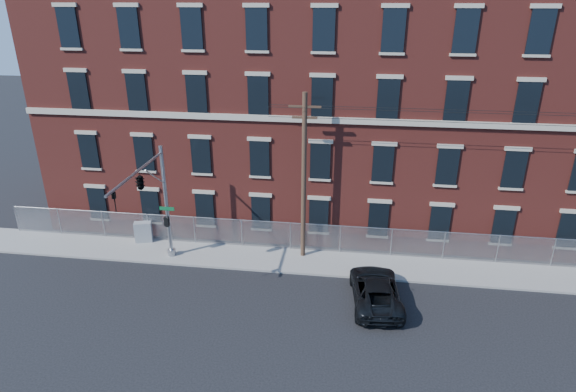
{
  "coord_description": "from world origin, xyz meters",
  "views": [
    {
      "loc": [
        4.59,
        -20.16,
        14.9
      ],
      "look_at": [
        1.3,
        4.0,
        4.68
      ],
      "focal_mm": 29.93,
      "sensor_mm": 36.0,
      "label": 1
    }
  ],
  "objects_px": {
    "traffic_signal_mast": "(147,190)",
    "pickup_truck": "(376,290)",
    "utility_pole_near": "(304,176)",
    "utility_cabinet": "(143,232)"
  },
  "relations": [
    {
      "from": "utility_pole_near",
      "to": "pickup_truck",
      "type": "distance_m",
      "value": 7.55
    },
    {
      "from": "utility_pole_near",
      "to": "traffic_signal_mast",
      "type": "bearing_deg",
      "value": -156.86
    },
    {
      "from": "utility_pole_near",
      "to": "utility_cabinet",
      "type": "height_order",
      "value": "utility_pole_near"
    },
    {
      "from": "traffic_signal_mast",
      "to": "pickup_truck",
      "type": "xyz_separation_m",
      "value": [
        12.27,
        -0.76,
        -4.66
      ]
    },
    {
      "from": "traffic_signal_mast",
      "to": "utility_pole_near",
      "type": "bearing_deg",
      "value": 23.14
    },
    {
      "from": "traffic_signal_mast",
      "to": "pickup_truck",
      "type": "height_order",
      "value": "traffic_signal_mast"
    },
    {
      "from": "pickup_truck",
      "to": "utility_cabinet",
      "type": "bearing_deg",
      "value": -22.55
    },
    {
      "from": "traffic_signal_mast",
      "to": "utility_cabinet",
      "type": "relative_size",
      "value": 5.21
    },
    {
      "from": "utility_pole_near",
      "to": "utility_cabinet",
      "type": "bearing_deg",
      "value": 177.8
    },
    {
      "from": "traffic_signal_mast",
      "to": "utility_cabinet",
      "type": "xyz_separation_m",
      "value": [
        -2.41,
        3.82,
        -4.6
      ]
    }
  ]
}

